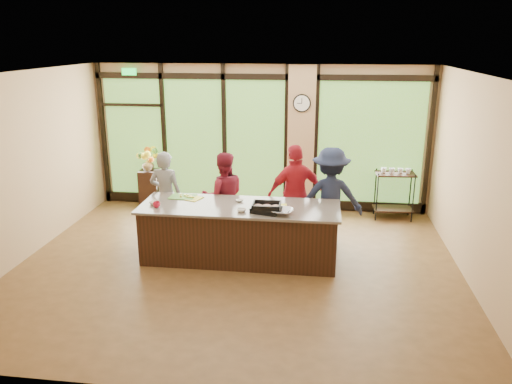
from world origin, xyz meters
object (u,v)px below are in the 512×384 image
(roasting_pan, at_px, (266,210))
(flower_stand, at_px, (150,188))
(cook_right, at_px, (330,197))
(bar_cart, at_px, (394,188))
(island_base, at_px, (240,234))
(cook_left, at_px, (166,195))

(roasting_pan, bearing_deg, flower_stand, 153.66)
(cook_right, height_order, bar_cart, cook_right)
(island_base, bearing_deg, bar_cart, 40.31)
(island_base, relative_size, cook_left, 1.93)
(cook_left, distance_m, flower_stand, 1.99)
(cook_right, bearing_deg, roasting_pan, 43.83)
(roasting_pan, height_order, flower_stand, roasting_pan)
(island_base, distance_m, cook_right, 1.70)
(island_base, distance_m, roasting_pan, 0.74)
(roasting_pan, bearing_deg, island_base, 169.44)
(island_base, bearing_deg, cook_left, 153.24)
(cook_left, height_order, cook_right, cook_right)
(roasting_pan, relative_size, bar_cart, 0.41)
(flower_stand, bearing_deg, island_base, -50.34)
(cook_right, relative_size, flower_stand, 2.21)
(cook_left, xyz_separation_m, flower_stand, (-0.92, 1.72, -0.41))
(cook_left, relative_size, bar_cart, 1.55)
(island_base, xyz_separation_m, flower_stand, (-2.37, 2.45, -0.05))
(cook_right, xyz_separation_m, bar_cart, (1.29, 1.54, -0.25))
(flower_stand, bearing_deg, bar_cart, -5.76)
(cook_left, bearing_deg, island_base, 157.72)
(island_base, relative_size, bar_cart, 2.98)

